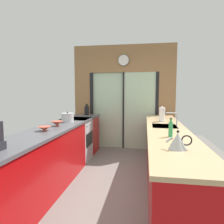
# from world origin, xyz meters

# --- Properties ---
(ground_plane) EXTENTS (5.04, 7.60, 0.02)m
(ground_plane) POSITION_xyz_m (0.00, 0.60, -0.01)
(ground_plane) COLOR slate
(back_wall_unit) EXTENTS (2.64, 0.12, 2.70)m
(back_wall_unit) POSITION_xyz_m (0.00, 2.40, 1.52)
(back_wall_unit) COLOR olive
(back_wall_unit) RESTS_ON ground_plane
(left_counter_run) EXTENTS (0.62, 3.80, 0.92)m
(left_counter_run) POSITION_xyz_m (-0.91, 0.13, 0.47)
(left_counter_run) COLOR #AD0C0F
(left_counter_run) RESTS_ON ground_plane
(right_counter_run) EXTENTS (0.62, 3.80, 0.92)m
(right_counter_run) POSITION_xyz_m (0.91, 0.30, 0.46)
(right_counter_run) COLOR #AD0C0F
(right_counter_run) RESTS_ON ground_plane
(sink_faucet) EXTENTS (0.19, 0.02, 0.23)m
(sink_faucet) POSITION_xyz_m (1.05, 0.55, 1.08)
(sink_faucet) COLOR #B7BABC
(sink_faucet) RESTS_ON right_counter_run
(oven_range) EXTENTS (0.60, 0.60, 0.92)m
(oven_range) POSITION_xyz_m (-0.91, 1.25, 0.46)
(oven_range) COLOR #B7BABC
(oven_range) RESTS_ON ground_plane
(mixing_bowl_near) EXTENTS (0.19, 0.19, 0.07)m
(mixing_bowl_near) POSITION_xyz_m (-0.89, -0.20, 0.96)
(mixing_bowl_near) COLOR #BC4C38
(mixing_bowl_near) RESTS_ON left_counter_run
(mixing_bowl_far) EXTENTS (0.20, 0.20, 0.08)m
(mixing_bowl_far) POSITION_xyz_m (-0.89, 0.24, 0.96)
(mixing_bowl_far) COLOR #BC4C38
(mixing_bowl_far) RESTS_ON left_counter_run
(knife_block) EXTENTS (0.08, 0.14, 0.28)m
(knife_block) POSITION_xyz_m (-0.89, 2.01, 1.03)
(knife_block) COLOR black
(knife_block) RESTS_ON left_counter_run
(stock_pot) EXTENTS (0.23, 0.23, 0.20)m
(stock_pot) POSITION_xyz_m (-0.89, 0.71, 1.01)
(stock_pot) COLOR #B7BABC
(stock_pot) RESTS_ON left_counter_run
(kettle) EXTENTS (0.26, 0.18, 0.19)m
(kettle) POSITION_xyz_m (0.89, -0.88, 1.00)
(kettle) COLOR #B7BABC
(kettle) RESTS_ON right_counter_run
(soap_bottle) EXTENTS (0.05, 0.05, 0.24)m
(soap_bottle) POSITION_xyz_m (0.89, -0.30, 1.02)
(soap_bottle) COLOR #339E56
(soap_bottle) RESTS_ON right_counter_run
(paper_towel_roll) EXTENTS (0.13, 0.13, 0.30)m
(paper_towel_roll) POSITION_xyz_m (0.89, 1.09, 1.05)
(paper_towel_roll) COLOR #B7BABC
(paper_towel_roll) RESTS_ON right_counter_run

